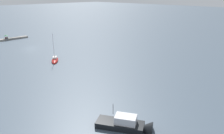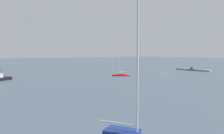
# 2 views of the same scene
# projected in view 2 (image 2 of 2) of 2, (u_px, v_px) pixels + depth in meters

# --- Properties ---
(ground_plane) EXTENTS (500.00, 500.00, 0.00)m
(ground_plane) POSITION_uv_depth(u_px,v_px,m) (164.00, 73.00, 75.46)
(ground_plane) COLOR #475666
(seawall_pier) EXTENTS (14.40, 1.96, 0.64)m
(seawall_pier) POSITION_uv_depth(u_px,v_px,m) (193.00, 70.00, 86.29)
(seawall_pier) COLOR gray
(seawall_pier) RESTS_ON ground_plane
(person_seated_brown_left) EXTENTS (0.40, 0.61, 0.73)m
(person_seated_brown_left) POSITION_uv_depth(u_px,v_px,m) (192.00, 68.00, 86.37)
(person_seated_brown_left) COLOR #1E2333
(person_seated_brown_left) RESTS_ON seawall_pier
(person_seated_maroon_right) EXTENTS (0.40, 0.61, 0.73)m
(person_seated_maroon_right) POSITION_uv_depth(u_px,v_px,m) (191.00, 68.00, 86.81)
(person_seated_maroon_right) COLOR #1E2333
(person_seated_maroon_right) RESTS_ON seawall_pier
(umbrella_open_green) EXTENTS (1.44, 1.44, 1.31)m
(umbrella_open_green) POSITION_uv_depth(u_px,v_px,m) (192.00, 66.00, 86.66)
(umbrella_open_green) COLOR black
(umbrella_open_green) RESTS_ON seawall_pier
(sailboat_red_near) EXTENTS (4.58, 5.47, 7.50)m
(sailboat_red_near) POSITION_uv_depth(u_px,v_px,m) (121.00, 75.00, 66.41)
(sailboat_red_near) COLOR red
(sailboat_red_near) RESTS_ON ground_plane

